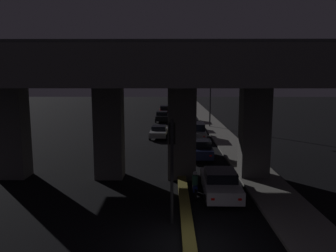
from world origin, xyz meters
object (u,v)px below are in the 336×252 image
object	(u,v)px
street_lamp	(207,89)
car_dark_red_third_oncoming	(165,110)
car_dark_blue_fourth	(191,124)
car_silver_lead_oncoming	(159,132)
motorcycle_blue_filtering_near	(195,186)
car_white_lead	(220,183)
motorcycle_red_filtering_far	(188,138)
car_silver_third	(196,131)
car_taxi_yellow_fifth	(187,115)
motorcycle_white_filtering_mid	(189,152)
car_black_second_oncoming	(162,116)
pedestrian_on_sidewalk	(251,161)
traffic_light_left_of_median	(172,153)
car_dark_blue_second	(201,149)

from	to	relation	value
street_lamp	car_dark_red_third_oncoming	distance (m)	15.60
car_dark_blue_fourth	car_silver_lead_oncoming	world-z (taller)	car_dark_blue_fourth
car_dark_red_third_oncoming	motorcycle_blue_filtering_near	world-z (taller)	car_dark_red_third_oncoming
car_white_lead	motorcycle_red_filtering_far	bearing A→B (deg)	5.13
car_silver_third	car_taxi_yellow_fifth	distance (m)	14.16
motorcycle_blue_filtering_near	motorcycle_white_filtering_mid	bearing A→B (deg)	-0.76
car_dark_red_third_oncoming	motorcycle_blue_filtering_near	bearing A→B (deg)	1.33
car_white_lead	car_black_second_oncoming	size ratio (longest dim) A/B	1.04
car_dark_red_third_oncoming	motorcycle_white_filtering_mid	bearing A→B (deg)	2.50
car_white_lead	motorcycle_blue_filtering_near	world-z (taller)	car_white_lead
motorcycle_red_filtering_far	pedestrian_on_sidewalk	world-z (taller)	pedestrian_on_sidewalk
traffic_light_left_of_median	car_dark_red_third_oncoming	world-z (taller)	traffic_light_left_of_median
traffic_light_left_of_median	pedestrian_on_sidewalk	distance (m)	9.33
car_taxi_yellow_fifth	motorcycle_white_filtering_mid	distance (m)	23.18
car_silver_third	pedestrian_on_sidewalk	xyz separation A→B (m)	(2.63, -13.31, 0.10)
motorcycle_red_filtering_far	street_lamp	bearing A→B (deg)	-19.24
car_dark_blue_fourth	car_dark_red_third_oncoming	xyz separation A→B (m)	(-3.58, 16.05, 0.13)
car_black_second_oncoming	car_dark_blue_fourth	bearing A→B (deg)	24.73
street_lamp	motorcycle_blue_filtering_near	size ratio (longest dim) A/B	4.79
car_taxi_yellow_fifth	motorcycle_red_filtering_far	bearing A→B (deg)	178.65
motorcycle_white_filtering_mid	pedestrian_on_sidewalk	distance (m)	5.84
traffic_light_left_of_median	motorcycle_white_filtering_mid	distance (m)	11.98
motorcycle_white_filtering_mid	car_dark_red_third_oncoming	bearing A→B (deg)	6.38
car_white_lead	car_silver_lead_oncoming	xyz separation A→B (m)	(-4.07, 17.86, -0.06)
car_dark_blue_second	motorcycle_white_filtering_mid	bearing A→B (deg)	117.53
car_dark_blue_second	motorcycle_red_filtering_far	xyz separation A→B (m)	(-0.76, 5.53, -0.13)
car_white_lead	car_taxi_yellow_fifth	distance (m)	31.27
motorcycle_blue_filtering_near	street_lamp	bearing A→B (deg)	-7.54
car_black_second_oncoming	car_dark_red_third_oncoming	world-z (taller)	car_dark_red_third_oncoming
car_silver_lead_oncoming	motorcycle_blue_filtering_near	size ratio (longest dim) A/B	2.57
street_lamp	motorcycle_red_filtering_far	world-z (taller)	street_lamp
car_white_lead	pedestrian_on_sidewalk	world-z (taller)	pedestrian_on_sidewalk
car_dark_blue_second	car_taxi_yellow_fifth	world-z (taller)	car_taxi_yellow_fifth
car_dark_blue_fourth	car_silver_lead_oncoming	size ratio (longest dim) A/B	0.97
car_taxi_yellow_fifth	car_silver_lead_oncoming	world-z (taller)	car_taxi_yellow_fifth
car_white_lead	street_lamp	bearing A→B (deg)	-3.82
car_silver_third	motorcycle_blue_filtering_near	world-z (taller)	car_silver_third
car_silver_third	motorcycle_red_filtering_far	size ratio (longest dim) A/B	2.67
car_taxi_yellow_fifth	pedestrian_on_sidewalk	bearing A→B (deg)	-172.64
car_silver_third	car_taxi_yellow_fifth	size ratio (longest dim) A/B	1.19
car_dark_blue_second	car_dark_red_third_oncoming	world-z (taller)	car_dark_red_third_oncoming
car_silver_third	car_dark_red_third_oncoming	bearing A→B (deg)	11.04
car_silver_lead_oncoming	motorcycle_white_filtering_mid	distance (m)	10.14
motorcycle_blue_filtering_near	car_silver_third	bearing A→B (deg)	-4.53
motorcycle_red_filtering_far	traffic_light_left_of_median	bearing A→B (deg)	170.79
pedestrian_on_sidewalk	motorcycle_blue_filtering_near	bearing A→B (deg)	-135.82
car_silver_third	car_dark_blue_fourth	bearing A→B (deg)	3.37
car_dark_blue_fourth	car_taxi_yellow_fifth	distance (m)	8.05
car_taxi_yellow_fifth	pedestrian_on_sidewalk	world-z (taller)	car_taxi_yellow_fifth
car_white_lead	car_taxi_yellow_fifth	xyz separation A→B (m)	(-0.26, 31.27, 0.23)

